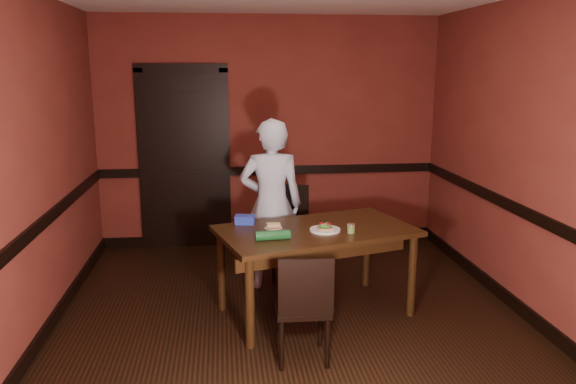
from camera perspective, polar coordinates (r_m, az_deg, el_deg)
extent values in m
cube|color=black|center=(4.87, 0.49, -13.06)|extent=(4.00, 4.50, 0.01)
cube|color=maroon|center=(6.67, -1.90, 6.04)|extent=(4.00, 0.02, 2.70)
cube|color=maroon|center=(2.31, 7.56, -6.65)|extent=(4.00, 0.02, 2.70)
cube|color=maroon|center=(4.65, -24.73, 2.06)|extent=(0.02, 4.50, 2.70)
cube|color=maroon|center=(5.11, 23.43, 3.01)|extent=(0.02, 4.50, 2.70)
cube|color=black|center=(6.72, -1.86, 2.21)|extent=(4.00, 0.03, 0.10)
cube|color=black|center=(4.74, -24.06, -3.28)|extent=(0.03, 4.50, 0.10)
cube|color=black|center=(5.18, 22.86, -1.90)|extent=(0.03, 4.50, 0.10)
cube|color=black|center=(6.92, -1.81, -4.64)|extent=(4.00, 0.03, 0.12)
cube|color=black|center=(5.02, -23.19, -12.55)|extent=(0.03, 4.50, 0.12)
cube|color=black|center=(5.44, 22.10, -10.51)|extent=(0.03, 4.50, 0.12)
cube|color=black|center=(6.67, -10.45, 3.01)|extent=(0.85, 0.04, 2.05)
cube|color=black|center=(6.74, -14.48, 2.92)|extent=(0.10, 0.06, 2.15)
cube|color=black|center=(6.68, -6.37, 3.15)|extent=(0.10, 0.06, 2.15)
cube|color=black|center=(6.60, -10.82, 12.28)|extent=(1.05, 0.06, 0.10)
cube|color=black|center=(4.91, 2.83, -8.01)|extent=(1.82, 1.34, 0.76)
imported|color=silver|center=(5.37, -1.71, -1.28)|extent=(0.62, 0.42, 1.65)
cylinder|color=white|center=(4.73, 3.78, -3.88)|extent=(0.26, 0.26, 0.01)
cube|color=#AA8252|center=(4.72, 3.79, -3.70)|extent=(0.12, 0.11, 0.02)
ellipsoid|color=green|center=(4.72, 3.79, -3.44)|extent=(0.11, 0.10, 0.02)
cylinder|color=red|center=(4.72, 3.47, -3.21)|extent=(0.04, 0.04, 0.01)
cylinder|color=red|center=(4.71, 4.17, -3.27)|extent=(0.04, 0.04, 0.01)
cylinder|color=#89AD5D|center=(4.68, 3.49, -3.35)|extent=(0.03, 0.03, 0.01)
cylinder|color=#89AD5D|center=(4.74, 4.03, -3.17)|extent=(0.03, 0.03, 0.01)
cylinder|color=#89AD5D|center=(4.71, 3.79, -3.26)|extent=(0.03, 0.03, 0.01)
cylinder|color=#5C7F3D|center=(4.68, 6.43, -3.76)|extent=(0.06, 0.06, 0.07)
cylinder|color=#BABAB2|center=(4.67, 6.44, -3.30)|extent=(0.07, 0.07, 0.01)
cylinder|color=white|center=(4.77, -1.48, -3.71)|extent=(0.15, 0.15, 0.01)
cube|color=#EAC57B|center=(4.77, -1.48, -3.44)|extent=(0.11, 0.08, 0.04)
cube|color=blue|center=(4.93, -4.38, -2.88)|extent=(0.19, 0.14, 0.06)
cube|color=blue|center=(4.92, -4.39, -2.47)|extent=(0.20, 0.15, 0.01)
cylinder|color=#175124|center=(4.46, -1.56, -4.42)|extent=(0.28, 0.10, 0.08)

